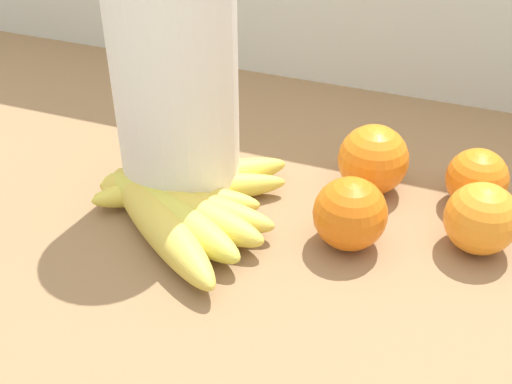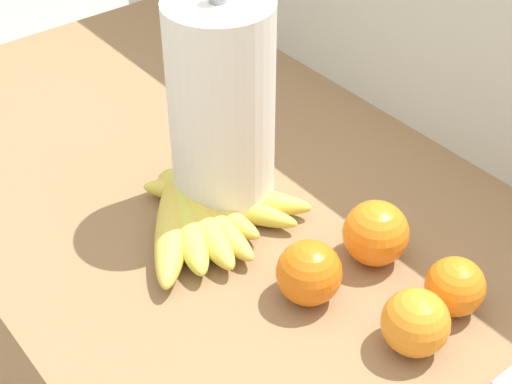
# 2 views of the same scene
# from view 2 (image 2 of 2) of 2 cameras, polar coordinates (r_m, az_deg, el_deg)

# --- Properties ---
(wall_back) EXTENTS (2.04, 0.06, 1.30)m
(wall_back) POSITION_cam_2_polar(r_m,az_deg,el_deg) (1.20, 18.61, -8.00)
(wall_back) COLOR silver
(wall_back) RESTS_ON ground
(banana_bunch) EXTENTS (0.21, 0.25, 0.04)m
(banana_bunch) POSITION_cam_2_polar(r_m,az_deg,el_deg) (0.93, -4.28, -1.54)
(banana_bunch) COLOR #DDC34C
(banana_bunch) RESTS_ON counter
(orange_center) EXTENTS (0.07, 0.07, 0.07)m
(orange_center) POSITION_cam_2_polar(r_m,az_deg,el_deg) (0.79, 11.84, -9.54)
(orange_center) COLOR orange
(orange_center) RESTS_ON counter
(orange_back_right) EXTENTS (0.07, 0.07, 0.07)m
(orange_back_right) POSITION_cam_2_polar(r_m,az_deg,el_deg) (0.83, 3.99, -6.04)
(orange_back_right) COLOR orange
(orange_back_right) RESTS_ON counter
(orange_right) EXTENTS (0.06, 0.06, 0.06)m
(orange_right) POSITION_cam_2_polar(r_m,az_deg,el_deg) (0.84, 14.66, -6.86)
(orange_right) COLOR orange
(orange_right) RESTS_ON counter
(orange_back_left) EXTENTS (0.08, 0.08, 0.08)m
(orange_back_left) POSITION_cam_2_polar(r_m,az_deg,el_deg) (0.88, 8.94, -3.06)
(orange_back_left) COLOR orange
(orange_back_left) RESTS_ON counter
(paper_towel_roll) EXTENTS (0.13, 0.13, 0.30)m
(paper_towel_roll) POSITION_cam_2_polar(r_m,az_deg,el_deg) (0.90, -2.58, 6.19)
(paper_towel_roll) COLOR white
(paper_towel_roll) RESTS_ON counter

